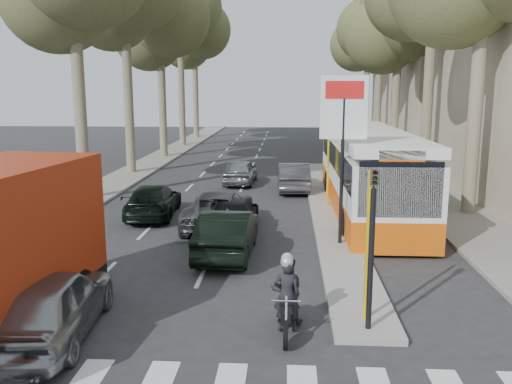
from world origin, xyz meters
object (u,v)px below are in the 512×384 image
city_bus (368,169)px  motorcycle (287,295)px  silver_hatchback (51,304)px  dark_hatchback (228,233)px

city_bus → motorcycle: 12.21m
silver_hatchback → city_bus: (8.33, 12.40, 1.08)m
dark_hatchback → city_bus: (5.25, 6.45, 1.10)m
dark_hatchback → motorcycle: (1.87, -5.23, 0.06)m
dark_hatchback → motorcycle: 5.56m
city_bus → silver_hatchback: bearing=-124.1°
silver_hatchback → city_bus: bearing=-128.3°
silver_hatchback → dark_hatchback: (3.08, 5.95, -0.03)m
dark_hatchback → city_bus: city_bus is taller
silver_hatchback → city_bus: 14.98m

